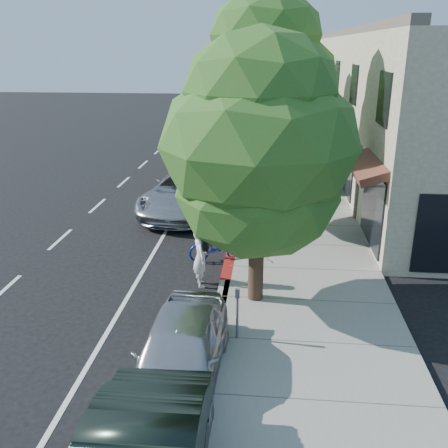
# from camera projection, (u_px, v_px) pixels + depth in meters

# --- Properties ---
(ground) EXTENTS (120.00, 120.00, 0.00)m
(ground) POSITION_uv_depth(u_px,v_px,m) (228.00, 270.00, 15.37)
(ground) COLOR black
(ground) RESTS_ON ground
(sidewalk) EXTENTS (4.60, 56.00, 0.15)m
(sidewalk) POSITION_uv_depth(u_px,v_px,m) (294.00, 196.00, 22.64)
(sidewalk) COLOR gray
(sidewalk) RESTS_ON ground
(curb) EXTENTS (0.30, 56.00, 0.15)m
(curb) POSITION_uv_depth(u_px,v_px,m) (243.00, 195.00, 22.84)
(curb) COLOR #9E998E
(curb) RESTS_ON ground
(curb_red_segment) EXTENTS (0.32, 4.00, 0.15)m
(curb_red_segment) POSITION_uv_depth(u_px,v_px,m) (231.00, 255.00, 16.28)
(curb_red_segment) COLOR maroon
(curb_red_segment) RESTS_ON ground
(storefront_building) EXTENTS (10.00, 36.00, 7.00)m
(storefront_building) POSITION_uv_depth(u_px,v_px,m) (412.00, 99.00, 30.21)
(storefront_building) COLOR beige
(storefront_building) RESTS_ON ground
(street_tree_0) EXTENTS (4.87, 4.87, 7.00)m
(street_tree_0) POSITION_uv_depth(u_px,v_px,m) (259.00, 148.00, 12.01)
(street_tree_0) COLOR black
(street_tree_0) RESTS_ON ground
(street_tree_1) EXTENTS (5.14, 5.14, 8.39)m
(street_tree_1) POSITION_uv_depth(u_px,v_px,m) (264.00, 87.00, 17.30)
(street_tree_1) COLOR black
(street_tree_1) RESTS_ON ground
(street_tree_2) EXTENTS (4.49, 4.49, 7.40)m
(street_tree_2) POSITION_uv_depth(u_px,v_px,m) (266.00, 90.00, 23.12)
(street_tree_2) COLOR black
(street_tree_2) RESTS_ON ground
(street_tree_3) EXTENTS (4.34, 4.34, 7.34)m
(street_tree_3) POSITION_uv_depth(u_px,v_px,m) (268.00, 82.00, 28.75)
(street_tree_3) COLOR black
(street_tree_3) RESTS_ON ground
(street_tree_4) EXTENTS (5.10, 5.10, 7.07)m
(street_tree_4) POSITION_uv_depth(u_px,v_px,m) (269.00, 82.00, 34.50)
(street_tree_4) COLOR black
(street_tree_4) RESTS_ON ground
(street_tree_5) EXTENTS (4.92, 4.92, 7.08)m
(street_tree_5) POSITION_uv_depth(u_px,v_px,m) (269.00, 76.00, 40.11)
(street_tree_5) COLOR black
(street_tree_5) RESTS_ON ground
(cyclist) EXTENTS (0.59, 0.73, 1.74)m
(cyclist) POSITION_uv_depth(u_px,v_px,m) (200.00, 257.00, 14.12)
(cyclist) COLOR silver
(cyclist) RESTS_ON ground
(bicycle) EXTENTS (1.92, 1.03, 0.96)m
(bicycle) POSITION_uv_depth(u_px,v_px,m) (217.00, 247.00, 15.85)
(bicycle) COLOR navy
(bicycle) RESTS_ON ground
(silver_suv) EXTENTS (3.59, 6.40, 1.69)m
(silver_suv) POSITION_uv_depth(u_px,v_px,m) (187.00, 192.00, 20.54)
(silver_suv) COLOR #A9A9AE
(silver_suv) RESTS_ON ground
(dark_sedan) EXTENTS (2.05, 5.21, 1.69)m
(dark_sedan) POSITION_uv_depth(u_px,v_px,m) (234.00, 150.00, 28.76)
(dark_sedan) COLOR black
(dark_sedan) RESTS_ON ground
(white_pickup) EXTENTS (2.92, 5.87, 1.64)m
(white_pickup) POSITION_uv_depth(u_px,v_px,m) (239.00, 149.00, 29.22)
(white_pickup) COLOR silver
(white_pickup) RESTS_ON ground
(dark_suv_far) EXTENTS (2.14, 4.48, 1.48)m
(dark_suv_far) POSITION_uv_depth(u_px,v_px,m) (232.00, 120.00, 41.19)
(dark_suv_far) COLOR black
(dark_suv_far) RESTS_ON ground
(near_car_a) EXTENTS (1.79, 4.26, 1.44)m
(near_car_a) POSITION_uv_depth(u_px,v_px,m) (180.00, 352.00, 10.02)
(near_car_a) COLOR #B9B9BE
(near_car_a) RESTS_ON ground
(pedestrian) EXTENTS (1.03, 0.86, 1.91)m
(pedestrian) POSITION_uv_depth(u_px,v_px,m) (309.00, 164.00, 24.16)
(pedestrian) COLOR black
(pedestrian) RESTS_ON sidewalk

